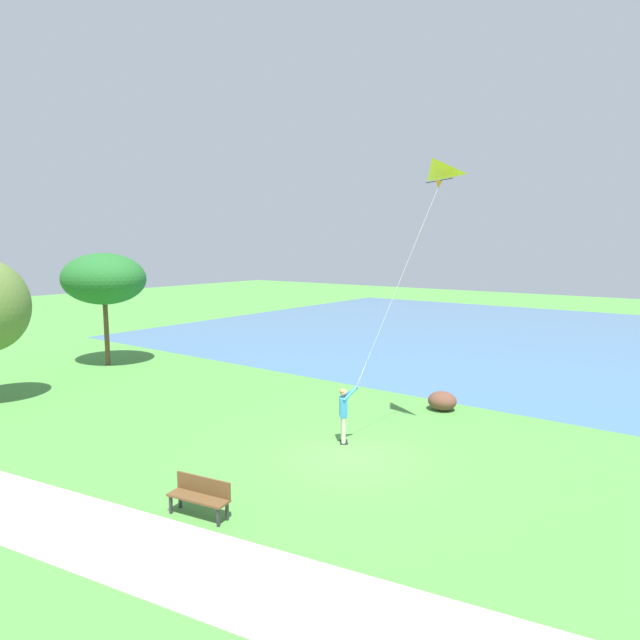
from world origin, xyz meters
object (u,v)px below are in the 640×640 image
(flying_kite, at_px, (432,175))
(park_bench_near_walkway, at_px, (200,494))
(person_kite_flyer, at_px, (344,410))
(tree_horizon_far, at_px, (104,279))
(lakeside_shrub, at_px, (442,401))

(flying_kite, height_order, park_bench_near_walkway, flying_kite)
(person_kite_flyer, distance_m, flying_kite, 7.55)
(tree_horizon_far, height_order, lakeside_shrub, tree_horizon_far)
(flying_kite, bearing_deg, lakeside_shrub, 16.40)
(flying_kite, xyz_separation_m, lakeside_shrub, (3.54, 1.04, -7.80))
(flying_kite, xyz_separation_m, park_bench_near_walkway, (-7.33, 2.01, -7.64))
(person_kite_flyer, height_order, park_bench_near_walkway, person_kite_flyer)
(flying_kite, distance_m, lakeside_shrub, 8.63)
(tree_horizon_far, bearing_deg, person_kite_flyer, -97.44)
(park_bench_near_walkway, bearing_deg, person_kite_flyer, 0.14)
(park_bench_near_walkway, bearing_deg, tree_horizon_far, 63.96)
(park_bench_near_walkway, relative_size, tree_horizon_far, 0.27)
(tree_horizon_far, bearing_deg, lakeside_shrub, -80.23)
(park_bench_near_walkway, xyz_separation_m, tree_horizon_far, (7.92, 16.20, 3.92))
(flying_kite, bearing_deg, tree_horizon_far, 88.17)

